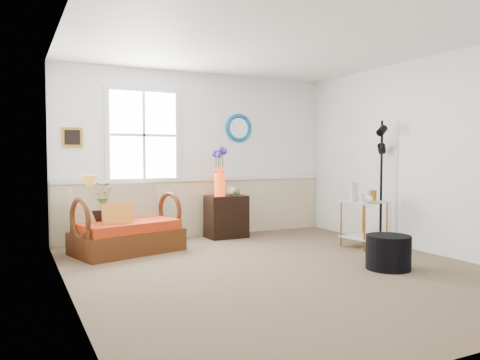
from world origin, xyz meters
name	(u,v)px	position (x,y,z in m)	size (l,w,h in m)	color
floor	(280,270)	(0.00, 0.00, 0.00)	(4.50, 5.00, 0.01)	#7A6649
ceiling	(281,37)	(0.00, 0.00, 2.60)	(4.50, 5.00, 0.01)	white
walls	(280,155)	(0.00, 0.00, 1.30)	(4.51, 5.01, 2.60)	white
wainscot	(200,208)	(0.00, 2.48, 0.45)	(4.46, 0.02, 0.90)	#C7B98D
chair_rail	(200,179)	(0.00, 2.47, 0.92)	(4.46, 0.04, 0.06)	silver
window	(144,135)	(-0.90, 2.47, 1.60)	(1.14, 0.06, 1.44)	white
picture	(72,137)	(-1.92, 2.48, 1.55)	(0.28, 0.03, 0.28)	#B4802B
mirror	(239,128)	(0.70, 2.48, 1.75)	(0.47, 0.47, 0.07)	#0069A3
loveseat	(127,219)	(-1.33, 1.72, 0.45)	(1.37, 0.78, 0.90)	#542D13
throw_pillow	(118,218)	(-1.48, 1.61, 0.48)	(0.38, 0.10, 0.38)	#D56111
lamp_stand	(92,230)	(-1.74, 2.00, 0.28)	(0.32, 0.32, 0.57)	black
table_lamp	(89,193)	(-1.77, 1.97, 0.80)	(0.25, 0.25, 0.46)	#B87C2E
potted_plant	(101,199)	(-1.62, 1.99, 0.71)	(0.33, 0.36, 0.28)	#456A2B
cabinet	(226,217)	(0.33, 2.17, 0.33)	(0.62, 0.40, 0.66)	black
flower_vase	(220,172)	(0.19, 2.12, 1.03)	(0.22, 0.22, 0.74)	#F3460E
side_table	(364,224)	(1.72, 0.58, 0.33)	(0.52, 0.52, 0.66)	#A7691E
tabletop_items	(365,192)	(1.69, 0.52, 0.79)	(0.44, 0.44, 0.27)	silver
floor_lamp	(381,183)	(2.06, 0.60, 0.90)	(0.26, 0.26, 1.79)	black
ottoman	(388,252)	(1.12, -0.53, 0.19)	(0.50, 0.50, 0.39)	black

